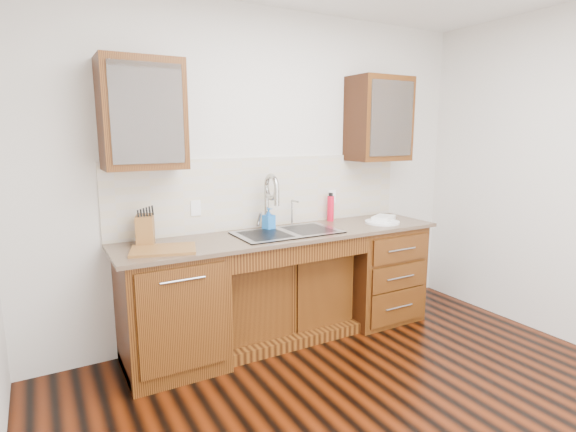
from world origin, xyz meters
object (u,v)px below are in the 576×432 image
plate (382,222)px  knife_block (145,230)px  cutting_board (163,250)px  soap_bottle (269,219)px  water_bottle (331,209)px

plate → knife_block: knife_block is taller
knife_block → cutting_board: knife_block is taller
soap_bottle → knife_block: (-1.00, -0.02, 0.02)m
plate → knife_block: (-2.01, 0.22, 0.10)m
soap_bottle → knife_block: bearing=166.4°
cutting_board → knife_block: bearing=104.9°
plate → knife_block: size_ratio=1.42×
water_bottle → cutting_board: water_bottle is taller
water_bottle → knife_block: 1.67m
soap_bottle → cutting_board: 0.97m
soap_bottle → cutting_board: soap_bottle is taller
plate → water_bottle: bearing=137.9°
soap_bottle → plate: soap_bottle is taller
plate → cutting_board: bearing=-179.5°
knife_block → water_bottle: bearing=19.3°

